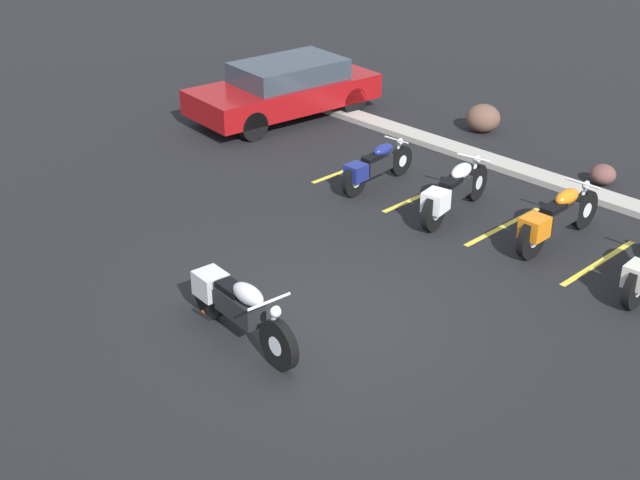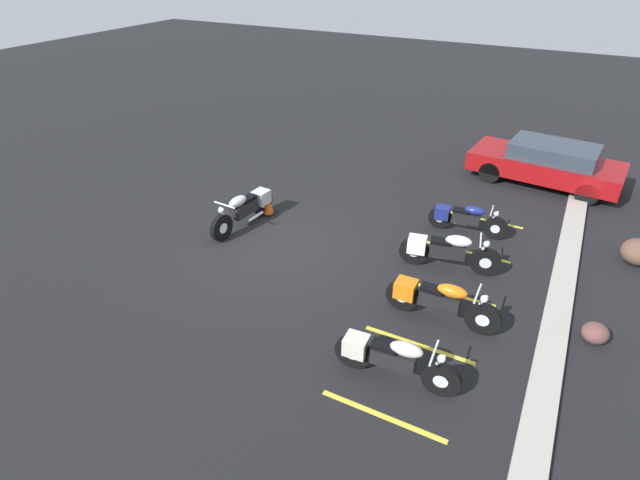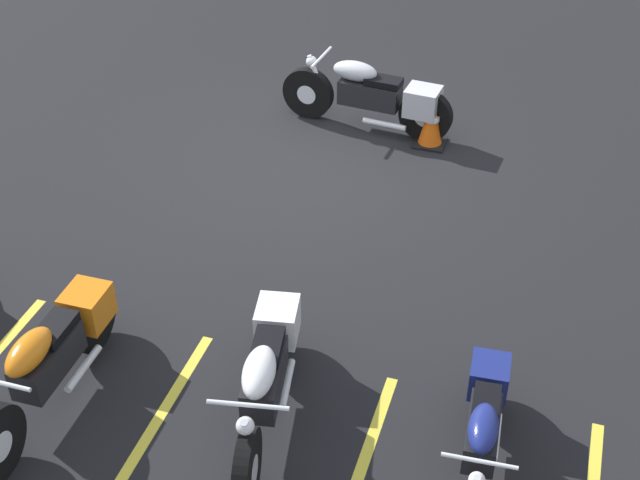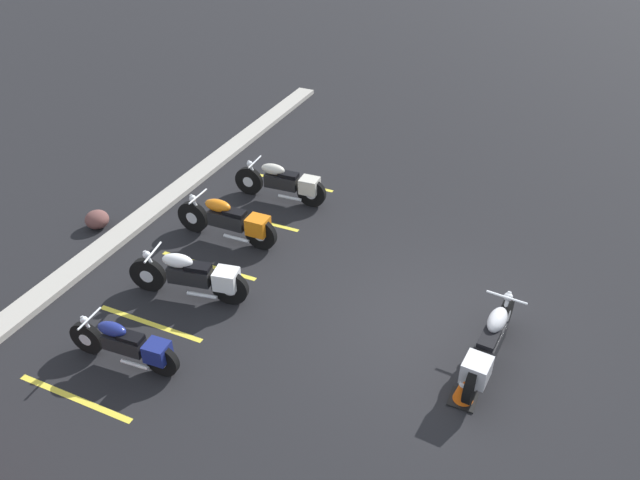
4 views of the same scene
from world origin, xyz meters
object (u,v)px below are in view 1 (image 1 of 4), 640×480
(parked_bike_1, at_px, (453,192))
(car_red, at_px, (285,88))
(motorcycle_silver_featured, at_px, (237,306))
(parked_bike_0, at_px, (375,166))
(traffic_cone, at_px, (211,291))
(landscape_rock_1, at_px, (483,118))
(parked_bike_2, at_px, (556,218))
(landscape_rock_0, at_px, (603,175))

(parked_bike_1, bearing_deg, car_red, 65.70)
(motorcycle_silver_featured, bearing_deg, parked_bike_0, 118.58)
(parked_bike_1, bearing_deg, motorcycle_silver_featured, 173.85)
(traffic_cone, bearing_deg, parked_bike_1, 85.53)
(landscape_rock_1, bearing_deg, motorcycle_silver_featured, -73.57)
(parked_bike_0, distance_m, parked_bike_2, 3.68)
(motorcycle_silver_featured, height_order, parked_bike_2, motorcycle_silver_featured)
(landscape_rock_1, bearing_deg, car_red, -146.24)
(parked_bike_1, distance_m, traffic_cone, 5.00)
(car_red, bearing_deg, parked_bike_2, 88.02)
(parked_bike_2, bearing_deg, parked_bike_1, 100.09)
(parked_bike_1, bearing_deg, landscape_rock_0, -29.44)
(motorcycle_silver_featured, relative_size, landscape_rock_0, 4.73)
(motorcycle_silver_featured, height_order, parked_bike_1, motorcycle_silver_featured)
(landscape_rock_0, xyz_separation_m, traffic_cone, (-1.47, -8.16, 0.12))
(motorcycle_silver_featured, height_order, car_red, car_red)
(motorcycle_silver_featured, xyz_separation_m, landscape_rock_1, (-2.67, 9.04, -0.18))
(landscape_rock_0, bearing_deg, traffic_cone, -100.22)
(parked_bike_2, height_order, traffic_cone, parked_bike_2)
(parked_bike_1, distance_m, landscape_rock_1, 4.52)
(car_red, distance_m, landscape_rock_0, 7.26)
(traffic_cone, bearing_deg, parked_bike_0, 106.20)
(motorcycle_silver_featured, distance_m, parked_bike_0, 5.59)
(parked_bike_0, xyz_separation_m, landscape_rock_0, (2.92, 3.19, -0.22))
(parked_bike_1, height_order, landscape_rock_1, parked_bike_1)
(motorcycle_silver_featured, bearing_deg, car_red, 139.02)
(parked_bike_1, bearing_deg, parked_bike_0, 79.64)
(parked_bike_2, relative_size, car_red, 0.51)
(landscape_rock_1, bearing_deg, parked_bike_1, -59.95)
(parked_bike_1, height_order, car_red, car_red)
(parked_bike_2, bearing_deg, parked_bike_0, 94.90)
(parked_bike_1, relative_size, landscape_rock_0, 4.53)
(motorcycle_silver_featured, height_order, landscape_rock_0, motorcycle_silver_featured)
(motorcycle_silver_featured, bearing_deg, landscape_rock_0, 90.31)
(landscape_rock_0, bearing_deg, parked_bike_1, -108.79)
(landscape_rock_1, height_order, traffic_cone, traffic_cone)
(parked_bike_2, bearing_deg, car_red, 81.30)
(parked_bike_1, xyz_separation_m, landscape_rock_0, (1.08, 3.18, -0.28))
(parked_bike_0, relative_size, car_red, 0.44)
(car_red, distance_m, traffic_cone, 8.51)
(motorcycle_silver_featured, xyz_separation_m, landscape_rock_0, (0.68, 8.31, -0.29))
(landscape_rock_0, height_order, traffic_cone, traffic_cone)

